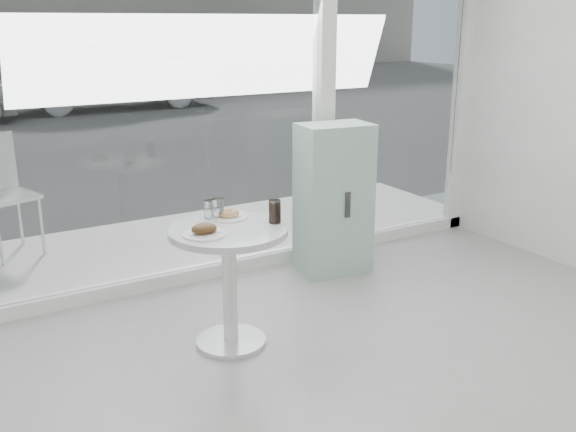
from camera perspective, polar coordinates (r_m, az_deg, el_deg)
storefront at (r=4.91m, az=-5.06°, el=14.04°), size 5.00×0.14×3.00m
main_table at (r=3.93m, az=-5.27°, el=-4.09°), size 0.72×0.72×0.77m
patio_deck at (r=5.94m, az=-8.62°, el=-2.21°), size 5.60×1.60×0.05m
street at (r=17.66m, az=-23.87°, el=9.21°), size 40.00×24.00×0.00m
mint_cabinet at (r=5.11m, az=4.07°, el=1.52°), size 0.59×0.43×1.20m
patio_chair at (r=5.88m, az=-24.22°, el=2.35°), size 0.55×0.55×1.01m
car_silver at (r=15.49m, az=-15.40°, el=11.97°), size 4.63×1.66×1.52m
plate_fritter at (r=3.73m, az=-7.41°, el=-1.29°), size 0.25×0.25×0.07m
plate_donut at (r=4.04m, az=-5.30°, el=0.10°), size 0.23×0.23×0.05m
water_tumbler_a at (r=4.04m, az=-6.99°, el=0.51°), size 0.07×0.07×0.11m
water_tumbler_b at (r=4.02m, az=-6.25°, el=0.54°), size 0.08×0.08×0.13m
cola_glass at (r=3.91m, az=-1.19°, el=0.37°), size 0.08×0.08×0.14m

